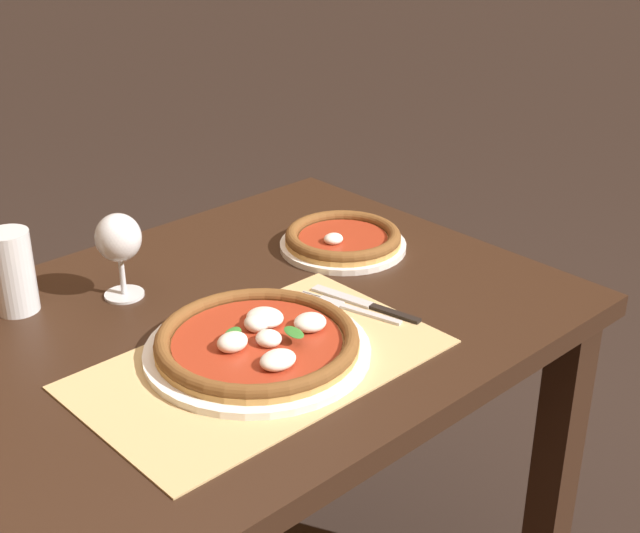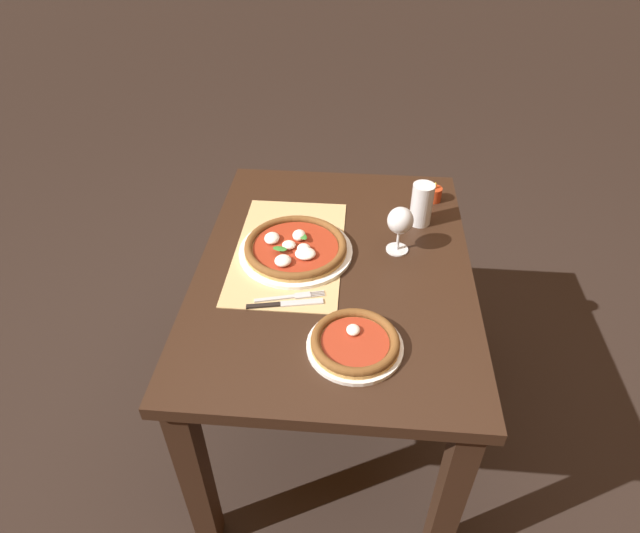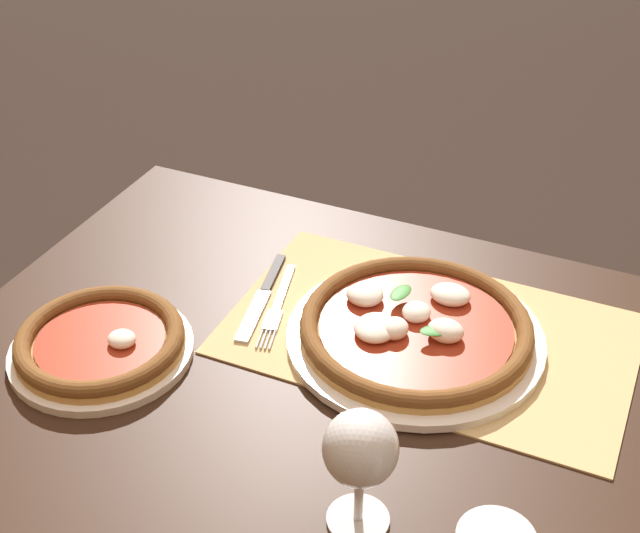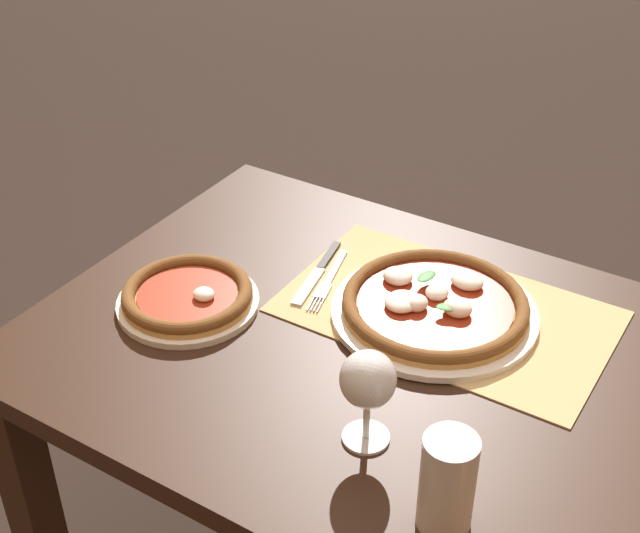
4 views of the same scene
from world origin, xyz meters
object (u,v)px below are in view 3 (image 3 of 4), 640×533
fork (278,306)px  knife (262,297)px  wine_glass (360,453)px  pizza_near (415,329)px  pizza_far (101,343)px

fork → knife: knife is taller
wine_glass → knife: size_ratio=0.72×
wine_glass → pizza_near: bearing=-81.9°
fork → knife: 0.03m
pizza_near → fork: bearing=2.6°
wine_glass → fork: (0.25, -0.31, -0.10)m
fork → knife: size_ratio=0.92×
fork → wine_glass: bearing=129.2°
pizza_near → knife: size_ratio=1.65×
fork → knife: (0.03, -0.01, 0.00)m
fork → pizza_far: bearing=47.6°
pizza_near → wine_glass: bearing=98.1°
pizza_near → wine_glass: (-0.05, 0.32, 0.08)m
pizza_far → wine_glass: wine_glass is taller
wine_glass → knife: 0.44m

